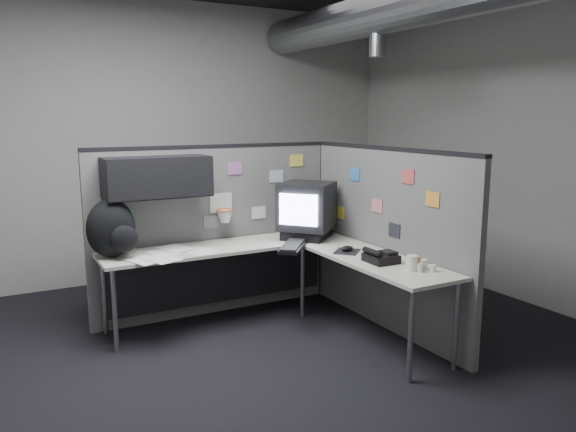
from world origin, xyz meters
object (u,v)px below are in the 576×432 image
keyboard (293,246)px  desk (266,261)px  phone (380,257)px  backpack (112,229)px  monitor (307,210)px

keyboard → desk: bearing=142.4°
desk → phone: phone is taller
desk → backpack: backpack is taller
keyboard → backpack: backpack is taller
monitor → backpack: (-1.81, 0.11, -0.04)m
backpack → phone: bearing=-38.6°
desk → backpack: (-1.26, 0.31, 0.36)m
keyboard → phone: phone is taller
phone → backpack: backpack is taller
monitor → keyboard: monitor is taller
desk → phone: size_ratio=9.24×
keyboard → monitor: bearing=39.0°
keyboard → phone: size_ratio=1.99×
keyboard → phone: 0.85m
keyboard → backpack: bearing=158.2°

